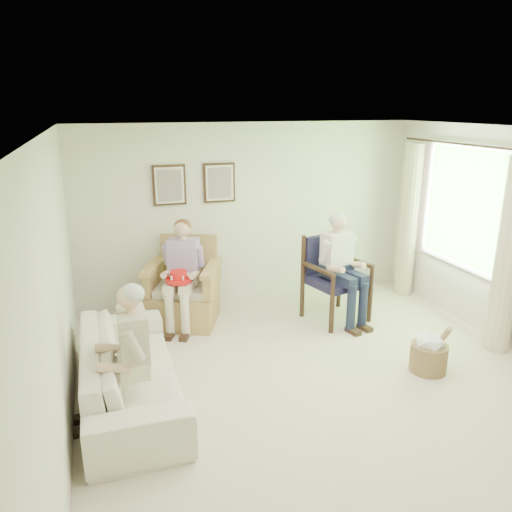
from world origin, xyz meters
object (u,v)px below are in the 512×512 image
Objects in this scene: wood_armchair at (333,274)px; person_wicker at (184,266)px; wicker_armchair at (183,296)px; person_dark at (341,260)px; sofa at (130,369)px; person_sofa at (130,348)px; hatbox at (429,352)px; red_hat at (178,278)px.

person_wicker is (-1.98, 0.34, 0.21)m from wood_armchair.
wicker_armchair is 2.15m from person_dark.
sofa is 0.57m from person_sofa.
person_sofa is 3.21m from hatbox.
hatbox is (3.17, -0.06, -0.52)m from person_sofa.
person_sofa is at bearing -87.77° from wicker_armchair.
person_wicker reaches higher than sofa.
wicker_armchair reaches higher than hatbox.
person_dark reaches higher than wicker_armchair.
person_wicker is 2.36× the size of hatbox.
sofa is 1.74× the size of person_sofa.
person_wicker is 2.13m from person_sofa.
person_dark reaches higher than sofa.
hatbox is (3.17, -0.44, -0.10)m from sofa.
wood_armchair reaches higher than sofa.
red_hat reaches higher than hatbox.
wicker_armchair is at bearing 113.92° from person_wicker.
hatbox is (2.33, -2.02, -0.60)m from person_wicker.
red_hat is (0.73, 1.78, -0.01)m from person_sofa.
wicker_armchair is 0.87× the size of person_sofa.
person_sofa is at bearing -164.10° from wood_armchair.
sofa is at bearing -117.70° from red_hat.
red_hat is 3.10m from hatbox.
wood_armchair is at bearing -4.29° from red_hat.
wood_armchair is 1.91× the size of hatbox.
person_wicker reaches higher than person_sofa.
person_dark reaches higher than wood_armchair.
person_sofa is (-2.82, -1.62, 0.14)m from wood_armchair.
wicker_armchair is 2.30m from person_sofa.
wood_armchair is 0.31m from person_dark.
red_hat is at bearing -96.51° from person_wicker.
wood_armchair is at bearing 14.31° from person_wicker.
red_hat is (0.73, 1.40, 0.41)m from sofa.
wood_armchair is 2.02m from person_wicker.
wicker_armchair is 3.48× the size of red_hat.
person_sofa is at bearing -167.00° from person_dark.
wicker_armchair is at bearing 72.21° from red_hat.
wood_armchair is 0.86× the size of person_sofa.
red_hat is (-2.09, 0.34, -0.13)m from person_dark.
person_sofa is 1.93m from red_hat.
person_sofa reaches higher than wicker_armchair.
wicker_armchair is 0.49m from person_wicker.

